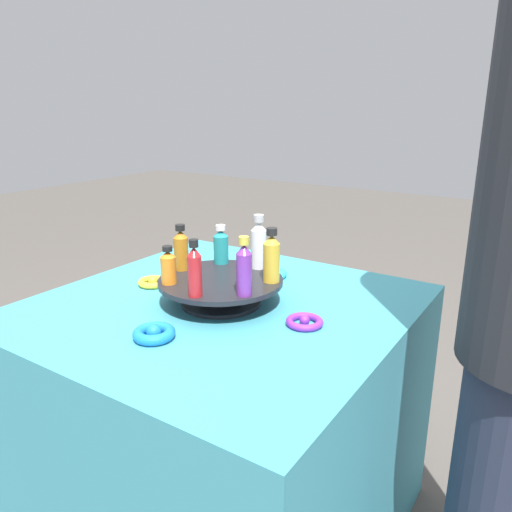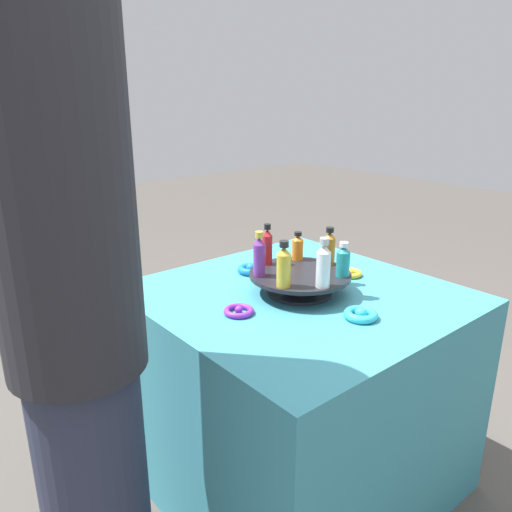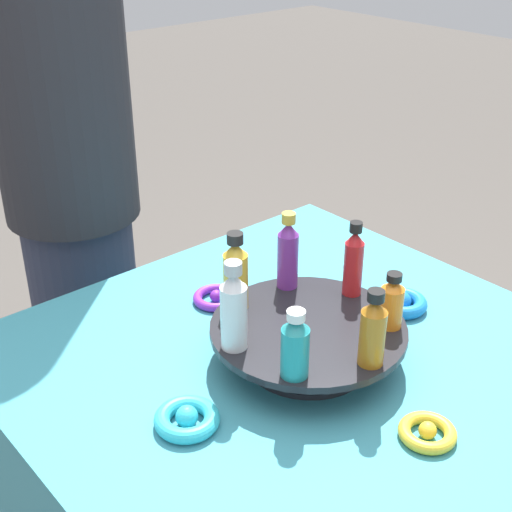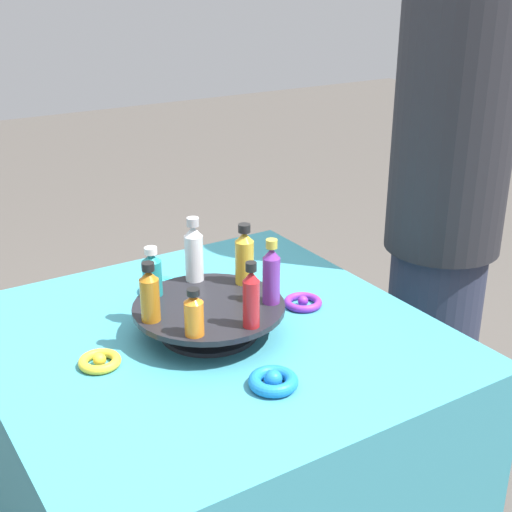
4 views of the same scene
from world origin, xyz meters
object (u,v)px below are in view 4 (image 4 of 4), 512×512
(bottle_orange, at_px, (194,314))
(bottle_red, at_px, (251,297))
(person_figure, at_px, (447,193))
(bottle_gold, at_px, (244,256))
(bottle_teal, at_px, (152,273))
(bottle_clear, at_px, (194,252))
(bottle_amber, at_px, (149,293))
(ribbon_bow_gold, at_px, (100,361))
(display_stand, at_px, (209,315))
(ribbon_bow_purple, at_px, (303,302))
(ribbon_bow_blue, at_px, (273,381))
(ribbon_bow_teal, at_px, (160,287))
(bottle_purple, at_px, (271,274))

(bottle_orange, height_order, bottle_red, bottle_red)
(person_figure, bearing_deg, bottle_gold, -4.39)
(bottle_teal, bearing_deg, bottle_gold, 75.04)
(bottle_clear, height_order, person_figure, person_figure)
(bottle_amber, height_order, bottle_orange, bottle_amber)
(bottle_red, xyz_separation_m, ribbon_bow_gold, (-0.13, -0.27, -0.12))
(display_stand, bearing_deg, bottle_clear, 165.04)
(ribbon_bow_purple, distance_m, ribbon_bow_blue, 0.35)
(bottle_teal, relative_size, person_figure, 0.06)
(bottle_clear, xyz_separation_m, bottle_amber, (0.12, -0.17, -0.01))
(bottle_teal, bearing_deg, bottle_orange, -2.10)
(bottle_red, bearing_deg, ribbon_bow_teal, -176.40)
(ribbon_bow_teal, xyz_separation_m, ribbon_bow_gold, (0.24, -0.25, -0.00))
(bottle_clear, distance_m, ribbon_bow_purple, 0.28)
(ribbon_bow_teal, bearing_deg, bottle_purple, 20.60)
(bottle_amber, distance_m, ribbon_bow_blue, 0.30)
(bottle_amber, height_order, ribbon_bow_gold, bottle_amber)
(ribbon_bow_purple, bearing_deg, bottle_purple, -64.94)
(bottle_gold, bearing_deg, bottle_red, -27.81)
(bottle_orange, bearing_deg, bottle_clear, 152.19)
(display_stand, distance_m, bottle_purple, 0.16)
(bottle_orange, bearing_deg, bottle_amber, -156.38)
(bottle_amber, height_order, ribbon_bow_blue, bottle_amber)
(display_stand, xyz_separation_m, bottle_clear, (-0.13, 0.03, 0.09))
(person_figure, bearing_deg, display_stand, 0.00)
(bottle_clear, height_order, bottle_orange, bottle_clear)
(bottle_orange, xyz_separation_m, bottle_red, (0.03, 0.11, 0.02))
(ribbon_bow_purple, xyz_separation_m, ribbon_bow_blue, (0.24, -0.25, 0.00))
(person_figure, bearing_deg, bottle_red, 10.44)
(ribbon_bow_teal, bearing_deg, bottle_amber, -28.83)
(bottle_orange, height_order, bottle_gold, bottle_gold)
(ribbon_bow_blue, bearing_deg, bottle_gold, 157.82)
(bottle_gold, height_order, ribbon_bow_teal, bottle_gold)
(bottle_clear, xyz_separation_m, bottle_red, (0.26, -0.01, -0.01))
(bottle_orange, relative_size, ribbon_bow_blue, 1.02)
(bottle_orange, bearing_deg, person_figure, 99.67)
(display_stand, xyz_separation_m, ribbon_bow_gold, (-0.00, -0.24, -0.03))
(bottle_amber, relative_size, ribbon_bow_purple, 1.41)
(bottle_amber, bearing_deg, bottle_orange, 23.62)
(bottle_teal, height_order, person_figure, person_figure)
(bottle_teal, distance_m, ribbon_bow_gold, 0.23)
(bottle_orange, distance_m, ribbon_bow_gold, 0.21)
(ribbon_bow_gold, bearing_deg, ribbon_bow_blue, 44.77)
(bottle_orange, relative_size, ribbon_bow_gold, 1.15)
(bottle_purple, distance_m, ribbon_bow_teal, 0.35)
(bottle_teal, height_order, ribbon_bow_gold, bottle_teal)
(ribbon_bow_purple, bearing_deg, bottle_teal, -108.26)
(ribbon_bow_teal, bearing_deg, ribbon_bow_blue, -0.23)
(ribbon_bow_blue, bearing_deg, ribbon_bow_purple, 134.77)
(bottle_purple, height_order, ribbon_bow_gold, bottle_purple)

